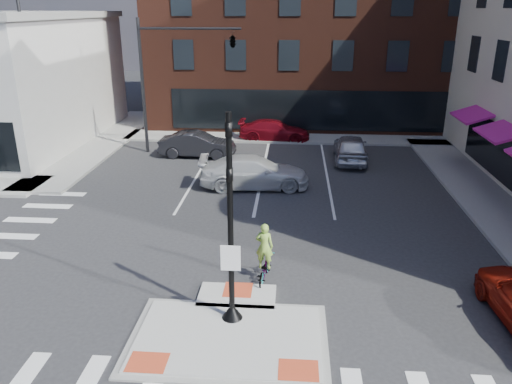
# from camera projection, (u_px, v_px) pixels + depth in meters

# --- Properties ---
(ground) EXTENTS (120.00, 120.00, 0.00)m
(ground) POSITION_uv_depth(u_px,v_px,m) (231.00, 329.00, 14.07)
(ground) COLOR #28282B
(ground) RESTS_ON ground
(refuge_island) EXTENTS (5.40, 4.65, 0.13)m
(refuge_island) POSITION_uv_depth(u_px,v_px,m) (229.00, 333.00, 13.81)
(refuge_island) COLOR gray
(refuge_island) RESTS_ON ground
(sidewalk_e) EXTENTS (3.00, 24.00, 0.15)m
(sidewalk_e) POSITION_uv_depth(u_px,v_px,m) (494.00, 206.00, 22.62)
(sidewalk_e) COLOR gray
(sidewalk_e) RESTS_ON ground
(sidewalk_n) EXTENTS (26.00, 3.00, 0.15)m
(sidewalk_n) POSITION_uv_depth(u_px,v_px,m) (313.00, 138.00, 34.40)
(sidewalk_n) COLOR gray
(sidewalk_n) RESTS_ON ground
(building_n) EXTENTS (24.40, 18.40, 15.50)m
(building_n) POSITION_uv_depth(u_px,v_px,m) (313.00, 17.00, 41.06)
(building_n) COLOR #4A2117
(building_n) RESTS_ON ground
(building_far_left) EXTENTS (10.00, 12.00, 10.00)m
(building_far_left) POSITION_uv_depth(u_px,v_px,m) (250.00, 38.00, 61.24)
(building_far_left) COLOR slate
(building_far_left) RESTS_ON ground
(building_far_right) EXTENTS (12.00, 12.00, 12.00)m
(building_far_right) POSITION_uv_depth(u_px,v_px,m) (355.00, 29.00, 61.84)
(building_far_right) COLOR brown
(building_far_right) RESTS_ON ground
(signal_pole) EXTENTS (0.60, 0.60, 5.98)m
(signal_pole) POSITION_uv_depth(u_px,v_px,m) (231.00, 248.00, 13.62)
(signal_pole) COLOR black
(signal_pole) RESTS_ON refuge_island
(mast_arm_signal) EXTENTS (6.10, 2.24, 8.00)m
(mast_arm_signal) POSITION_uv_depth(u_px,v_px,m) (208.00, 50.00, 28.99)
(mast_arm_signal) COLOR black
(mast_arm_signal) RESTS_ON ground
(white_pickup) EXTENTS (5.62, 2.68, 1.58)m
(white_pickup) POSITION_uv_depth(u_px,v_px,m) (254.00, 172.00, 24.97)
(white_pickup) COLOR silver
(white_pickup) RESTS_ON ground
(bg_car_dark) EXTENTS (4.60, 1.71, 1.50)m
(bg_car_dark) POSITION_uv_depth(u_px,v_px,m) (197.00, 144.00, 30.15)
(bg_car_dark) COLOR #222227
(bg_car_dark) RESTS_ON ground
(bg_car_silver) EXTENTS (2.09, 4.77, 1.60)m
(bg_car_silver) POSITION_uv_depth(u_px,v_px,m) (351.00, 148.00, 29.23)
(bg_car_silver) COLOR silver
(bg_car_silver) RESTS_ON ground
(bg_car_red) EXTENTS (4.87, 2.17, 1.39)m
(bg_car_red) POSITION_uv_depth(u_px,v_px,m) (274.00, 130.00, 33.91)
(bg_car_red) COLOR maroon
(bg_car_red) RESTS_ON ground
(cyclist) EXTENTS (0.75, 1.63, 2.04)m
(cyclist) POSITION_uv_depth(u_px,v_px,m) (264.00, 261.00, 16.39)
(cyclist) COLOR #3F3F44
(cyclist) RESTS_ON ground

